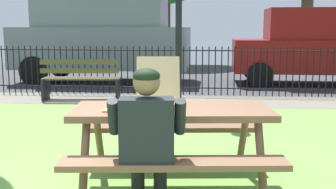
{
  "coord_description": "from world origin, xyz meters",
  "views": [
    {
      "loc": [
        1.05,
        -2.62,
        1.49
      ],
      "look_at": [
        0.6,
        2.01,
        0.75
      ],
      "focal_mm": 44.94,
      "sensor_mm": 36.0,
      "label": 1
    }
  ],
  "objects_px": {
    "adult_at_table": "(147,133)",
    "parked_car_left": "(103,34)",
    "pizza_box_open": "(158,96)",
    "pizza_slice_on_table": "(113,110)",
    "park_bench_center": "(81,80)",
    "parked_car_center": "(309,46)",
    "picnic_table_foreground": "(172,126)"
  },
  "relations": [
    {
      "from": "picnic_table_foreground",
      "to": "pizza_box_open",
      "type": "bearing_deg",
      "value": 143.18
    },
    {
      "from": "adult_at_table",
      "to": "parked_car_center",
      "type": "xyz_separation_m",
      "value": [
        3.08,
        8.14,
        0.35
      ]
    },
    {
      "from": "park_bench_center",
      "to": "parked_car_center",
      "type": "bearing_deg",
      "value": 29.21
    },
    {
      "from": "pizza_box_open",
      "to": "adult_at_table",
      "type": "relative_size",
      "value": 0.47
    },
    {
      "from": "picnic_table_foreground",
      "to": "park_bench_center",
      "type": "xyz_separation_m",
      "value": [
        -2.31,
        4.69,
        -0.18
      ]
    },
    {
      "from": "adult_at_table",
      "to": "parked_car_left",
      "type": "relative_size",
      "value": 0.25
    },
    {
      "from": "pizza_box_open",
      "to": "park_bench_center",
      "type": "bearing_deg",
      "value": 115.33
    },
    {
      "from": "pizza_box_open",
      "to": "parked_car_center",
      "type": "relative_size",
      "value": 0.14
    },
    {
      "from": "picnic_table_foreground",
      "to": "pizza_box_open",
      "type": "distance_m",
      "value": 0.31
    },
    {
      "from": "pizza_box_open",
      "to": "pizza_slice_on_table",
      "type": "relative_size",
      "value": 2.0
    },
    {
      "from": "park_bench_center",
      "to": "parked_car_left",
      "type": "xyz_separation_m",
      "value": [
        -0.26,
        2.93,
        0.89
      ]
    },
    {
      "from": "parked_car_left",
      "to": "adult_at_table",
      "type": "bearing_deg",
      "value": -73.45
    },
    {
      "from": "picnic_table_foreground",
      "to": "adult_at_table",
      "type": "relative_size",
      "value": 1.64
    },
    {
      "from": "adult_at_table",
      "to": "parked_car_left",
      "type": "xyz_separation_m",
      "value": [
        -2.42,
        8.14,
        0.65
      ]
    },
    {
      "from": "picnic_table_foreground",
      "to": "parked_car_left",
      "type": "bearing_deg",
      "value": 108.65
    },
    {
      "from": "park_bench_center",
      "to": "pizza_box_open",
      "type": "bearing_deg",
      "value": -64.67
    },
    {
      "from": "parked_car_center",
      "to": "adult_at_table",
      "type": "bearing_deg",
      "value": -110.75
    },
    {
      "from": "picnic_table_foreground",
      "to": "parked_car_left",
      "type": "relative_size",
      "value": 0.41
    },
    {
      "from": "pizza_slice_on_table",
      "to": "adult_at_table",
      "type": "distance_m",
      "value": 0.51
    },
    {
      "from": "park_bench_center",
      "to": "parked_car_center",
      "type": "distance_m",
      "value": 6.03
    },
    {
      "from": "picnic_table_foreground",
      "to": "parked_car_center",
      "type": "height_order",
      "value": "parked_car_center"
    },
    {
      "from": "pizza_box_open",
      "to": "pizza_slice_on_table",
      "type": "bearing_deg",
      "value": -142.75
    },
    {
      "from": "pizza_slice_on_table",
      "to": "adult_at_table",
      "type": "bearing_deg",
      "value": -43.96
    },
    {
      "from": "adult_at_table",
      "to": "park_bench_center",
      "type": "bearing_deg",
      "value": 112.5
    },
    {
      "from": "pizza_box_open",
      "to": "adult_at_table",
      "type": "xyz_separation_m",
      "value": [
        -0.01,
        -0.63,
        -0.2
      ]
    },
    {
      "from": "park_bench_center",
      "to": "adult_at_table",
      "type": "bearing_deg",
      "value": -67.5
    },
    {
      "from": "pizza_slice_on_table",
      "to": "parked_car_left",
      "type": "bearing_deg",
      "value": 104.82
    },
    {
      "from": "pizza_slice_on_table",
      "to": "park_bench_center",
      "type": "xyz_separation_m",
      "value": [
        -1.8,
        4.86,
        -0.36
      ]
    },
    {
      "from": "picnic_table_foreground",
      "to": "adult_at_table",
      "type": "bearing_deg",
      "value": -106.3
    },
    {
      "from": "pizza_box_open",
      "to": "park_bench_center",
      "type": "distance_m",
      "value": 5.09
    },
    {
      "from": "picnic_table_foreground",
      "to": "adult_at_table",
      "type": "distance_m",
      "value": 0.55
    },
    {
      "from": "picnic_table_foreground",
      "to": "pizza_box_open",
      "type": "height_order",
      "value": "pizza_box_open"
    }
  ]
}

